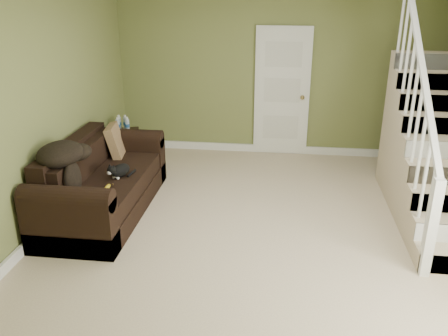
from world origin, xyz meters
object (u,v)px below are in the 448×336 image
(cat, at_px, (120,171))
(banana, at_px, (107,187))
(sofa, at_px, (101,186))
(side_table, at_px, (125,147))

(cat, xyz_separation_m, banana, (-0.03, -0.36, -0.06))
(sofa, height_order, cat, sofa)
(sofa, xyz_separation_m, cat, (0.27, -0.04, 0.22))
(side_table, relative_size, cat, 1.75)
(sofa, distance_m, side_table, 1.59)
(sofa, xyz_separation_m, banana, (0.24, -0.40, 0.16))
(side_table, xyz_separation_m, banana, (0.46, -1.97, 0.22))
(side_table, height_order, cat, side_table)
(banana, bearing_deg, cat, 87.06)
(banana, bearing_deg, side_table, 104.19)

